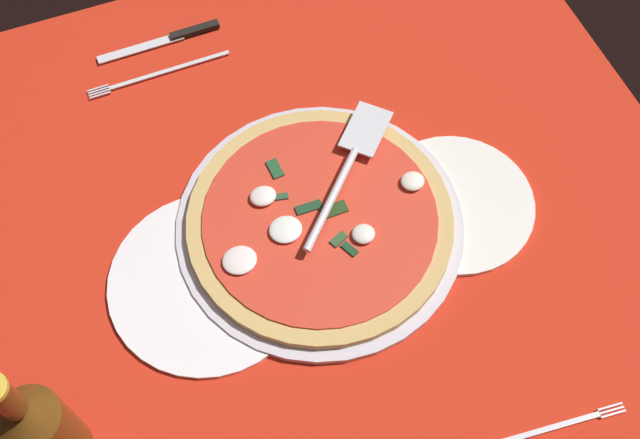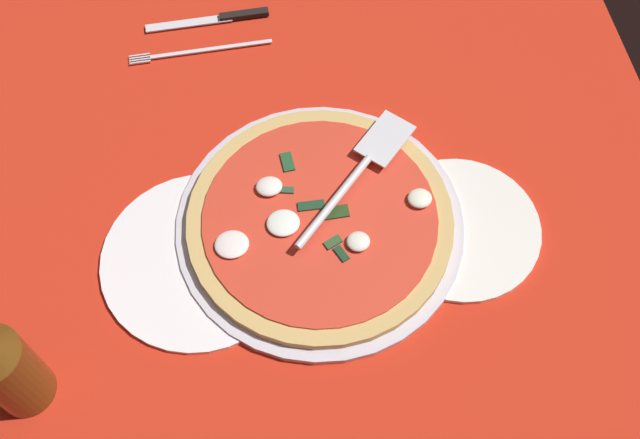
{
  "view_description": "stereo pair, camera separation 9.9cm",
  "coord_description": "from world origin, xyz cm",
  "px_view_note": "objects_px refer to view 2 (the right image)",
  "views": [
    {
      "loc": [
        -15.14,
        -41.24,
        89.02
      ],
      "look_at": [
        2.06,
        3.16,
        2.46
      ],
      "focal_mm": 44.39,
      "sensor_mm": 36.0,
      "label": 1
    },
    {
      "loc": [
        -5.62,
        -43.83,
        89.02
      ],
      "look_at": [
        2.06,
        3.16,
        2.46
      ],
      "focal_mm": 44.39,
      "sensor_mm": 36.0,
      "label": 2
    }
  ],
  "objects_px": {
    "dinner_plate_right": "(459,229)",
    "pizza": "(319,220)",
    "place_setting_far": "(211,36)",
    "dinner_plate_left": "(200,260)",
    "beer_bottle": "(2,366)",
    "pizza_server": "(356,174)"
  },
  "relations": [
    {
      "from": "dinner_plate_left",
      "to": "pizza",
      "type": "height_order",
      "value": "pizza"
    },
    {
      "from": "dinner_plate_right",
      "to": "place_setting_far",
      "type": "xyz_separation_m",
      "value": [
        -0.28,
        0.37,
        -0.0
      ]
    },
    {
      "from": "place_setting_far",
      "to": "beer_bottle",
      "type": "bearing_deg",
      "value": 61.73
    },
    {
      "from": "pizza",
      "to": "beer_bottle",
      "type": "relative_size",
      "value": 1.49
    },
    {
      "from": "pizza_server",
      "to": "place_setting_far",
      "type": "xyz_separation_m",
      "value": [
        -0.16,
        0.29,
        -0.04
      ]
    },
    {
      "from": "place_setting_far",
      "to": "dinner_plate_left",
      "type": "bearing_deg",
      "value": 81.7
    },
    {
      "from": "pizza_server",
      "to": "beer_bottle",
      "type": "xyz_separation_m",
      "value": [
        -0.42,
        -0.2,
        0.04
      ]
    },
    {
      "from": "pizza_server",
      "to": "place_setting_far",
      "type": "height_order",
      "value": "pizza_server"
    },
    {
      "from": "dinner_plate_left",
      "to": "beer_bottle",
      "type": "height_order",
      "value": "beer_bottle"
    },
    {
      "from": "dinner_plate_right",
      "to": "pizza",
      "type": "distance_m",
      "value": 0.18
    },
    {
      "from": "dinner_plate_right",
      "to": "place_setting_far",
      "type": "relative_size",
      "value": 0.96
    },
    {
      "from": "dinner_plate_right",
      "to": "place_setting_far",
      "type": "height_order",
      "value": "place_setting_far"
    },
    {
      "from": "dinner_plate_left",
      "to": "pizza_server",
      "type": "height_order",
      "value": "pizza_server"
    },
    {
      "from": "place_setting_far",
      "to": "beer_bottle",
      "type": "xyz_separation_m",
      "value": [
        -0.26,
        -0.5,
        0.08
      ]
    },
    {
      "from": "dinner_plate_left",
      "to": "dinner_plate_right",
      "type": "relative_size",
      "value": 1.19
    },
    {
      "from": "dinner_plate_right",
      "to": "pizza_server",
      "type": "distance_m",
      "value": 0.15
    },
    {
      "from": "dinner_plate_left",
      "to": "dinner_plate_right",
      "type": "xyz_separation_m",
      "value": [
        0.33,
        -0.01,
        0.0
      ]
    },
    {
      "from": "beer_bottle",
      "to": "dinner_plate_left",
      "type": "bearing_deg",
      "value": 32.18
    },
    {
      "from": "dinner_plate_left",
      "to": "pizza_server",
      "type": "relative_size",
      "value": 1.31
    },
    {
      "from": "beer_bottle",
      "to": "pizza",
      "type": "bearing_deg",
      "value": 22.96
    },
    {
      "from": "dinner_plate_left",
      "to": "pizza_server",
      "type": "distance_m",
      "value": 0.22
    },
    {
      "from": "dinner_plate_left",
      "to": "pizza",
      "type": "bearing_deg",
      "value": 8.23
    }
  ]
}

